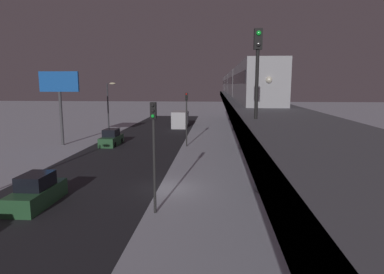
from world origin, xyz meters
name	(u,v)px	position (x,y,z in m)	size (l,w,h in m)	color
ground_plane	(166,188)	(0.00, 0.00, 0.00)	(240.00, 240.00, 0.00)	silver
avenue_asphalt	(84,187)	(6.05, 0.00, 0.00)	(11.00, 108.68, 0.01)	#28282D
elevated_railway	(265,119)	(-6.87, 0.00, 5.03)	(5.00, 108.68, 5.81)	slate
subway_train	(236,83)	(-6.96, -36.66, 7.59)	(2.94, 74.07, 3.40)	#B7BABF
rail_signal	(258,58)	(-5.33, 7.25, 8.53)	(0.36, 0.41, 4.00)	black
sedan_green	(111,139)	(9.25, -16.48, 0.79)	(1.91, 4.58, 1.97)	#2D6038
sedan_green_2	(37,192)	(7.45, 3.77, 0.80)	(1.80, 4.56, 1.97)	#2D6038
delivery_van	(180,119)	(2.65, -34.70, 1.35)	(2.40, 7.40, 2.80)	black
traffic_light_near	(154,142)	(-0.05, 4.51, 4.20)	(0.32, 0.44, 6.40)	#2D2D2D
traffic_light_mid	(186,112)	(-0.05, -16.26, 4.20)	(0.32, 0.44, 6.40)	#2D2D2D
commercial_billboard	(59,89)	(15.24, -16.09, 6.83)	(4.80, 0.36, 8.90)	#4C4C51
street_lamp_far	(109,102)	(12.12, -25.00, 4.81)	(1.35, 0.44, 7.65)	#38383D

